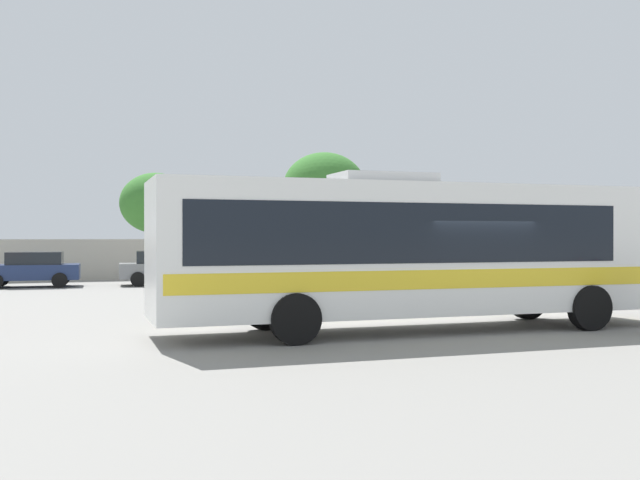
{
  "coord_description": "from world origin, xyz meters",
  "views": [
    {
      "loc": [
        -8.62,
        -14.74,
        2.17
      ],
      "look_at": [
        -2.07,
        4.0,
        2.07
      ],
      "focal_mm": 40.9,
      "sensor_mm": 36.0,
      "label": 1
    }
  ],
  "objects_px": {
    "parked_car_second_grey": "(167,267)",
    "roadside_tree_midright": "(324,188)",
    "roadside_tree_midleft": "(156,203)",
    "coach_bus_white_yellow": "(413,248)",
    "parked_car_leftmost_dark_blue": "(31,269)",
    "parked_car_third_maroon": "(306,265)"
  },
  "relations": [
    {
      "from": "parked_car_second_grey",
      "to": "coach_bus_white_yellow",
      "type": "bearing_deg",
      "value": -79.6
    },
    {
      "from": "coach_bus_white_yellow",
      "to": "parked_car_third_maroon",
      "type": "height_order",
      "value": "coach_bus_white_yellow"
    },
    {
      "from": "parked_car_leftmost_dark_blue",
      "to": "roadside_tree_midright",
      "type": "distance_m",
      "value": 19.67
    },
    {
      "from": "roadside_tree_midleft",
      "to": "roadside_tree_midright",
      "type": "height_order",
      "value": "roadside_tree_midright"
    },
    {
      "from": "parked_car_third_maroon",
      "to": "roadside_tree_midright",
      "type": "bearing_deg",
      "value": 65.53
    },
    {
      "from": "coach_bus_white_yellow",
      "to": "roadside_tree_midleft",
      "type": "xyz_separation_m",
      "value": [
        -2.46,
        29.15,
        2.24
      ]
    },
    {
      "from": "roadside_tree_midleft",
      "to": "roadside_tree_midright",
      "type": "relative_size",
      "value": 0.8
    },
    {
      "from": "parked_car_second_grey",
      "to": "roadside_tree_midright",
      "type": "height_order",
      "value": "roadside_tree_midright"
    },
    {
      "from": "roadside_tree_midright",
      "to": "parked_car_leftmost_dark_blue",
      "type": "bearing_deg",
      "value": -150.53
    },
    {
      "from": "roadside_tree_midleft",
      "to": "roadside_tree_midright",
      "type": "xyz_separation_m",
      "value": [
        10.22,
        -1.25,
        1.07
      ]
    },
    {
      "from": "parked_car_second_grey",
      "to": "roadside_tree_midleft",
      "type": "relative_size",
      "value": 0.73
    },
    {
      "from": "parked_car_third_maroon",
      "to": "parked_car_second_grey",
      "type": "bearing_deg",
      "value": -177.01
    },
    {
      "from": "coach_bus_white_yellow",
      "to": "parked_car_leftmost_dark_blue",
      "type": "bearing_deg",
      "value": 115.82
    },
    {
      "from": "parked_car_second_grey",
      "to": "roadside_tree_midright",
      "type": "bearing_deg",
      "value": 42.16
    },
    {
      "from": "coach_bus_white_yellow",
      "to": "roadside_tree_midright",
      "type": "relative_size",
      "value": 1.64
    },
    {
      "from": "parked_car_second_grey",
      "to": "roadside_tree_midright",
      "type": "xyz_separation_m",
      "value": [
        11.04,
        10.0,
        4.41
      ]
    },
    {
      "from": "parked_car_leftmost_dark_blue",
      "to": "parked_car_second_grey",
      "type": "bearing_deg",
      "value": -5.73
    },
    {
      "from": "parked_car_third_maroon",
      "to": "parked_car_leftmost_dark_blue",
      "type": "bearing_deg",
      "value": 178.98
    },
    {
      "from": "parked_car_second_grey",
      "to": "parked_car_third_maroon",
      "type": "height_order",
      "value": "parked_car_third_maroon"
    },
    {
      "from": "parked_car_third_maroon",
      "to": "coach_bus_white_yellow",
      "type": "bearing_deg",
      "value": -100.46
    },
    {
      "from": "parked_car_leftmost_dark_blue",
      "to": "roadside_tree_midright",
      "type": "bearing_deg",
      "value": 29.47
    },
    {
      "from": "coach_bus_white_yellow",
      "to": "parked_car_leftmost_dark_blue",
      "type": "height_order",
      "value": "coach_bus_white_yellow"
    }
  ]
}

